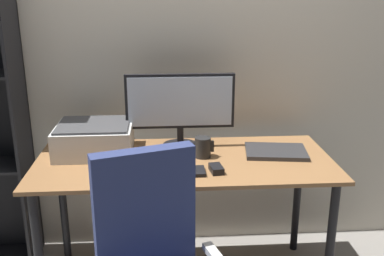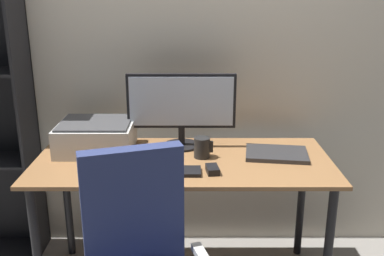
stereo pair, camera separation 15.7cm
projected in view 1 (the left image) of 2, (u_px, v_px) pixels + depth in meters
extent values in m
cube|color=beige|center=(179.00, 39.00, 2.61)|extent=(6.40, 0.10, 2.60)
cube|color=olive|center=(184.00, 161.00, 2.30)|extent=(1.53, 0.67, 0.02)
cylinder|color=black|center=(330.00, 248.00, 2.20)|extent=(0.04, 0.04, 0.72)
cylinder|color=black|center=(63.00, 205.00, 2.63)|extent=(0.04, 0.04, 0.72)
cylinder|color=black|center=(297.00, 197.00, 2.72)|extent=(0.04, 0.04, 0.72)
cylinder|color=black|center=(180.00, 145.00, 2.48)|extent=(0.20, 0.20, 0.01)
cylinder|color=black|center=(180.00, 136.00, 2.47)|extent=(0.04, 0.04, 0.10)
cube|color=black|center=(180.00, 101.00, 2.40)|extent=(0.59, 0.03, 0.30)
cube|color=silver|center=(180.00, 102.00, 2.39)|extent=(0.56, 0.01, 0.27)
cube|color=black|center=(175.00, 172.00, 2.12)|extent=(0.29, 0.11, 0.02)
cube|color=black|center=(216.00, 169.00, 2.14)|extent=(0.07, 0.10, 0.03)
cylinder|color=black|center=(203.00, 147.00, 2.32)|extent=(0.08, 0.08, 0.11)
cube|color=black|center=(212.00, 146.00, 2.32)|extent=(0.02, 0.01, 0.06)
cube|color=#2D2D30|center=(276.00, 152.00, 2.38)|extent=(0.35, 0.27, 0.02)
cube|color=silver|center=(95.00, 139.00, 2.37)|extent=(0.40, 0.34, 0.15)
cube|color=#424244|center=(94.00, 125.00, 2.35)|extent=(0.37, 0.31, 0.01)
cube|color=navy|center=(145.00, 212.00, 1.74)|extent=(0.40, 0.19, 0.52)
cube|color=black|center=(21.00, 121.00, 2.48)|extent=(0.02, 0.28, 1.76)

